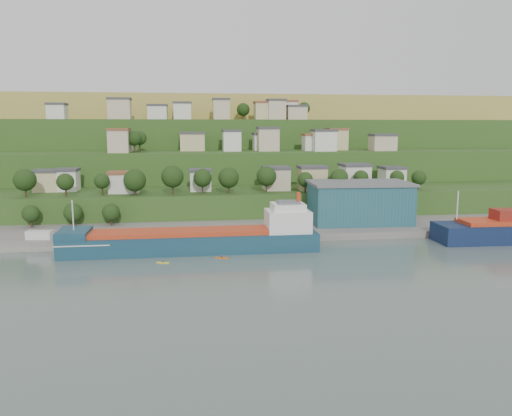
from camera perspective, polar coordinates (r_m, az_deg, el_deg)
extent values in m
plane|color=#495854|center=(122.98, -0.96, -5.68)|extent=(500.00, 500.00, 0.00)
cube|color=slate|center=(153.23, 5.24, -2.74)|extent=(220.00, 26.00, 4.00)
cube|color=slate|center=(149.27, -23.55, -3.80)|extent=(40.00, 18.00, 2.40)
cube|color=#284719|center=(177.42, -3.11, -1.07)|extent=(260.00, 32.00, 20.00)
cube|color=#284719|center=(206.93, -3.79, 0.40)|extent=(280.00, 32.00, 44.00)
cube|color=#284719|center=(236.56, -4.30, 1.50)|extent=(300.00, 32.00, 70.00)
cube|color=olive|center=(309.96, -5.14, 3.31)|extent=(360.00, 120.00, 96.00)
cube|color=#C5B77F|center=(184.34, -22.81, 2.78)|extent=(7.91, 7.10, 6.60)
cube|color=#3F3F44|center=(184.00, -22.89, 3.94)|extent=(8.51, 7.70, 0.90)
cube|color=silver|center=(183.15, -20.79, 2.91)|extent=(7.47, 7.46, 6.86)
cube|color=#3F3F44|center=(182.80, -20.86, 4.12)|extent=(8.07, 8.06, 0.90)
cube|color=silver|center=(172.00, -14.84, 2.74)|extent=(9.54, 7.20, 6.30)
cube|color=brown|center=(171.65, -14.89, 3.93)|extent=(10.14, 7.80, 0.90)
cube|color=silver|center=(172.81, -6.37, 3.07)|extent=(7.08, 7.42, 6.62)
cube|color=#3F3F44|center=(172.45, -6.39, 4.31)|extent=(7.68, 8.02, 0.90)
cube|color=#C2B093|center=(174.49, 2.32, 3.29)|extent=(8.60, 8.91, 7.28)
cube|color=#3F3F44|center=(174.12, 2.33, 4.62)|extent=(9.20, 9.51, 0.90)
cube|color=#C5B77F|center=(175.18, 6.44, 3.30)|extent=(9.18, 7.26, 7.56)
cube|color=#3F3F44|center=(174.80, 6.46, 4.68)|extent=(9.78, 7.86, 0.90)
cube|color=silver|center=(181.89, 11.20, 3.47)|extent=(9.35, 8.93, 7.96)
cube|color=#3F3F44|center=(181.52, 11.24, 4.86)|extent=(9.95, 9.53, 0.90)
cube|color=silver|center=(195.31, 15.26, 3.44)|extent=(7.99, 8.61, 6.19)
cube|color=#3F3F44|center=(195.01, 15.30, 4.48)|extent=(8.59, 9.21, 0.90)
cube|color=silver|center=(210.15, -15.15, 7.09)|extent=(8.70, 8.74, 6.07)
cube|color=brown|center=(210.07, -15.19, 8.04)|extent=(9.30, 9.34, 0.90)
cube|color=#C2B093|center=(199.96, -15.38, 7.33)|extent=(7.64, 8.56, 8.40)
cube|color=brown|center=(199.89, -15.44, 8.66)|extent=(8.24, 9.16, 0.90)
cube|color=#C5B77F|center=(209.17, -7.29, 7.44)|extent=(9.90, 8.00, 6.87)
cube|color=#3F3F44|center=(209.09, -7.31, 8.50)|extent=(10.50, 8.60, 0.90)
cube|color=silver|center=(205.66, -2.79, 7.61)|extent=(7.09, 8.12, 7.87)
cube|color=#3F3F44|center=(205.59, -2.80, 8.83)|extent=(7.69, 8.72, 0.90)
cube|color=silver|center=(210.54, 0.71, 7.47)|extent=(7.36, 7.34, 6.47)
cube|color=#3F3F44|center=(210.47, 0.72, 8.47)|extent=(7.96, 7.94, 0.90)
cube|color=#C2B093|center=(205.51, 1.37, 7.76)|extent=(8.40, 7.21, 8.91)
cube|color=#3F3F44|center=(205.45, 1.38, 9.13)|extent=(9.00, 7.81, 0.90)
cube|color=silver|center=(210.64, 6.48, 7.38)|extent=(7.76, 7.02, 6.22)
cube|color=brown|center=(210.56, 6.50, 8.34)|extent=(8.36, 7.62, 0.90)
cube|color=silver|center=(207.28, 7.74, 7.56)|extent=(9.07, 7.98, 7.95)
cube|color=#3F3F44|center=(207.21, 7.77, 8.79)|extent=(9.67, 8.58, 0.90)
cube|color=#C5B77F|center=(218.25, 9.19, 7.67)|extent=(8.06, 8.01, 8.42)
cube|color=brown|center=(218.19, 9.23, 8.89)|extent=(8.66, 8.61, 0.90)
cube|color=#C2B093|center=(215.73, 14.28, 7.18)|extent=(9.78, 7.53, 6.08)
cube|color=#3F3F44|center=(215.65, 14.32, 8.10)|extent=(10.38, 8.13, 0.90)
cube|color=silver|center=(234.90, -21.77, 10.13)|extent=(7.47, 7.58, 6.08)
cube|color=#3F3F44|center=(235.02, -21.83, 10.98)|extent=(8.07, 8.18, 0.90)
cube|color=#C2B093|center=(231.30, -15.32, 10.78)|extent=(9.58, 7.40, 8.57)
cube|color=#3F3F44|center=(231.51, -15.37, 11.95)|extent=(10.18, 8.00, 0.90)
cube|color=silver|center=(240.49, -11.20, 10.59)|extent=(8.77, 8.18, 6.30)
cube|color=#3F3F44|center=(240.61, -11.22, 11.44)|extent=(9.37, 8.78, 0.90)
cube|color=silver|center=(237.65, -8.41, 10.81)|extent=(7.97, 7.95, 7.40)
cube|color=#3F3F44|center=(237.81, -8.44, 11.81)|extent=(8.57, 8.55, 0.90)
cube|color=#C2B093|center=(233.63, -4.01, 11.09)|extent=(7.32, 7.70, 8.85)
cube|color=#3F3F44|center=(233.84, -4.02, 12.29)|extent=(7.92, 8.30, 0.90)
cube|color=#C5B77F|center=(234.57, 0.89, 10.95)|extent=(8.37, 7.84, 7.59)
cube|color=brown|center=(234.74, 0.89, 11.99)|extent=(8.97, 8.44, 0.90)
cube|color=#C2B093|center=(234.45, 2.29, 11.07)|extent=(8.01, 8.24, 8.57)
cube|color=#3F3F44|center=(234.65, 2.30, 12.22)|extent=(8.61, 8.84, 0.90)
cube|color=silver|center=(243.21, 3.50, 10.98)|extent=(9.35, 7.30, 8.44)
cube|color=brown|center=(243.41, 3.51, 12.07)|extent=(9.95, 7.90, 0.90)
cube|color=#C2B093|center=(238.17, 4.62, 10.71)|extent=(9.11, 7.34, 6.01)
cube|color=#3F3F44|center=(238.29, 4.63, 11.54)|extent=(9.71, 7.94, 0.90)
cylinder|color=#382619|center=(171.55, -24.83, 1.71)|extent=(0.50, 0.50, 3.54)
sphere|color=black|center=(171.17, -24.91, 2.93)|extent=(6.95, 6.95, 6.95)
cylinder|color=#382619|center=(168.25, -20.90, 1.77)|extent=(0.50, 0.50, 3.19)
sphere|color=black|center=(167.91, -20.96, 2.81)|extent=(5.39, 5.39, 5.39)
cylinder|color=#382619|center=(166.83, -17.15, 1.93)|extent=(0.50, 0.50, 3.36)
sphere|color=black|center=(166.49, -17.20, 2.97)|extent=(4.93, 4.93, 4.93)
cylinder|color=#382619|center=(164.89, -13.65, 1.91)|extent=(0.50, 0.50, 2.85)
sphere|color=black|center=(164.50, -13.70, 3.09)|extent=(7.19, 7.19, 7.19)
cylinder|color=#382619|center=(163.47, -9.50, 2.19)|extent=(0.50, 0.50, 3.98)
sphere|color=black|center=(163.05, -9.53, 3.57)|extent=(7.20, 7.20, 7.20)
cylinder|color=#382619|center=(164.69, -6.12, 2.25)|extent=(0.50, 0.50, 3.62)
sphere|color=black|center=(164.31, -6.14, 3.45)|extent=(6.02, 6.02, 6.02)
cylinder|color=#382619|center=(165.03, -3.13, 2.25)|extent=(0.50, 0.50, 3.35)
sphere|color=black|center=(164.64, -3.15, 3.48)|extent=(6.83, 6.83, 6.83)
cylinder|color=#382619|center=(167.13, 1.20, 2.40)|extent=(0.50, 0.50, 3.65)
sphere|color=black|center=(166.74, 1.21, 3.66)|extent=(6.71, 6.71, 6.71)
cylinder|color=#382619|center=(167.29, 5.64, 2.27)|extent=(0.50, 0.50, 3.05)
sphere|color=black|center=(166.97, 5.66, 3.26)|extent=(5.08, 5.08, 5.08)
cylinder|color=#382619|center=(169.11, 9.46, 2.31)|extent=(0.50, 0.50, 3.38)
sphere|color=black|center=(168.75, 9.49, 3.44)|extent=(5.99, 5.99, 5.99)
cylinder|color=#382619|center=(174.89, 11.88, 2.43)|extent=(0.50, 0.50, 3.14)
sphere|color=black|center=(174.57, 11.91, 3.40)|extent=(5.17, 5.17, 5.17)
cylinder|color=#382619|center=(178.69, 15.77, 2.43)|extent=(0.50, 0.50, 3.24)
sphere|color=black|center=(178.38, 15.81, 3.38)|extent=(4.87, 4.87, 4.87)
cylinder|color=#382619|center=(183.18, 18.07, 2.43)|extent=(0.50, 0.50, 2.86)
sphere|color=black|center=(182.89, 18.11, 3.31)|extent=(5.12, 5.12, 5.12)
cylinder|color=#382619|center=(240.78, -1.47, 10.39)|extent=(0.50, 0.50, 3.26)
sphere|color=black|center=(240.87, -1.47, 11.18)|extent=(6.16, 6.16, 6.16)
cylinder|color=#382619|center=(240.87, 5.50, 10.44)|extent=(0.50, 0.50, 3.98)
sphere|color=black|center=(240.97, 5.52, 11.28)|extent=(5.70, 5.70, 5.70)
cylinder|color=#382619|center=(200.68, -13.73, 6.75)|extent=(0.50, 0.50, 3.84)
sphere|color=black|center=(200.58, -13.77, 7.75)|extent=(5.73, 5.73, 5.73)
cylinder|color=#382619|center=(203.40, -13.13, 6.82)|extent=(0.50, 0.50, 3.97)
sphere|color=black|center=(203.30, -13.17, 7.81)|extent=(5.56, 5.56, 5.56)
cylinder|color=#382619|center=(207.68, -2.65, 6.93)|extent=(0.50, 0.50, 2.81)
sphere|color=black|center=(207.59, -2.66, 7.67)|extent=(4.66, 4.66, 4.66)
cube|color=#142F4C|center=(129.48, -7.38, -4.36)|extent=(65.16, 10.39, 6.51)
cube|color=#B63618|center=(128.65, -8.25, -2.73)|extent=(48.41, 8.49, 1.12)
cube|color=#142F4C|center=(131.66, -20.09, -2.76)|extent=(7.47, 10.25, 1.86)
cube|color=silver|center=(130.73, 3.64, -1.46)|extent=(11.19, 9.33, 5.58)
cube|color=silver|center=(130.09, 3.66, 0.15)|extent=(8.39, 7.46, 1.86)
cube|color=#595B5E|center=(129.91, 3.67, 0.68)|extent=(5.60, 5.60, 0.56)
cylinder|color=#B63618|center=(130.32, 4.87, 1.19)|extent=(1.12, 1.12, 2.79)
cylinder|color=silver|center=(130.83, -20.20, -0.76)|extent=(0.34, 0.34, 7.44)
cube|color=silver|center=(131.51, -18.85, -3.62)|extent=(13.05, 10.55, 0.23)
cylinder|color=silver|center=(146.65, 22.04, 0.29)|extent=(0.37, 0.37, 7.81)
cube|color=#1D5458|center=(159.89, 11.69, 0.52)|extent=(30.83, 19.43, 12.00)
cube|color=#595B5E|center=(159.07, 11.77, 2.80)|extent=(31.88, 20.47, 0.80)
cube|color=silver|center=(145.74, -23.50, -2.99)|extent=(6.91, 3.65, 3.08)
cube|color=silver|center=(144.86, -19.57, -3.30)|extent=(3.73, 1.71, 0.72)
cube|color=#CC5C12|center=(122.62, -3.94, -5.69)|extent=(3.30, 1.72, 0.25)
sphere|color=#3F3F44|center=(122.51, -3.94, -5.50)|extent=(0.58, 0.58, 0.58)
cube|color=yellow|center=(120.07, -10.60, -6.16)|extent=(2.96, 1.36, 0.22)
sphere|color=#3F3F44|center=(119.97, -10.60, -5.99)|extent=(0.51, 0.51, 0.51)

